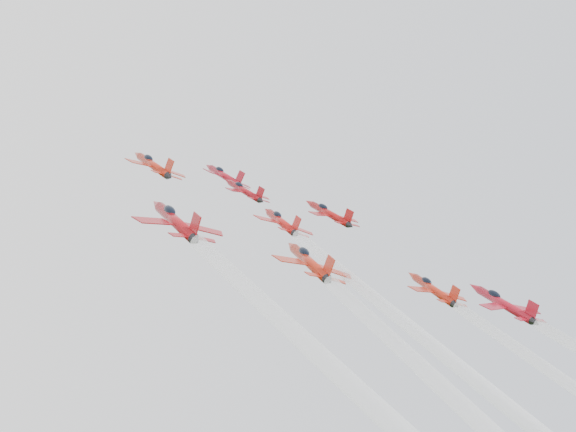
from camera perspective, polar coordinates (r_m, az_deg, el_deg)
jet_lead at (r=137.63m, az=-4.58°, el=2.91°), size 9.66×11.90×9.04m
jet_row2_left at (r=122.54m, az=-9.59°, el=3.64°), size 10.07×12.40×9.42m
jet_row2_center at (r=128.60m, az=-3.15°, el=1.84°), size 8.39×10.33×7.85m
jet_row2_right at (r=138.05m, az=2.93°, el=0.21°), size 10.23×12.61×9.58m
jet_center at (r=78.06m, az=14.99°, el=-10.80°), size 9.36×82.54×61.73m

